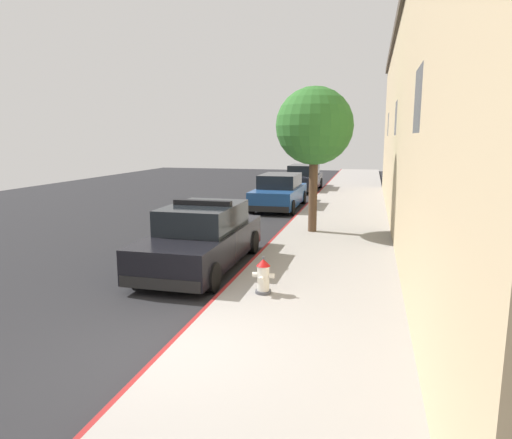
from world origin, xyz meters
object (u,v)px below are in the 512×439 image
police_cruiser (202,238)px  parked_car_silver_ahead (279,192)px  parked_car_dark_far (303,178)px  street_tree (314,127)px  fire_hydrant (263,276)px

police_cruiser → parked_car_silver_ahead: bearing=90.2°
parked_car_dark_far → street_tree: street_tree is taller
police_cruiser → parked_car_silver_ahead: 10.00m
parked_car_silver_ahead → parked_car_dark_far: (0.03, 7.41, 0.00)m
parked_car_silver_ahead → street_tree: 6.66m
parked_car_dark_far → fire_hydrant: parked_car_dark_far is taller
police_cruiser → parked_car_dark_far: bearing=90.0°
parked_car_silver_ahead → street_tree: size_ratio=1.04×
parked_car_silver_ahead → street_tree: bearing=-68.4°
parked_car_dark_far → street_tree: bearing=-80.4°
police_cruiser → fire_hydrant: size_ratio=6.37×
parked_car_silver_ahead → fire_hydrant: size_ratio=6.37×
parked_car_silver_ahead → street_tree: street_tree is taller
parked_car_dark_far → street_tree: 13.50m
police_cruiser → street_tree: 5.65m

